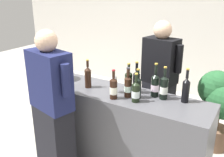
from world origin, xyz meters
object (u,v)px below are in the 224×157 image
object	(u,v)px
wine_bottle_1	(155,85)
wine_bottle_5	(164,88)
wine_bottle_8	(128,86)
wine_bottle_9	(128,80)
wine_bottle_3	(186,89)
potted_shrub	(222,100)
wine_bottle_0	(88,77)
person_server	(159,88)
wine_bottle_6	(114,88)
ice_bucket	(62,72)
wine_glass	(114,80)
wine_bottle_4	(136,81)
person_guest	(53,112)
wine_bottle_7	(136,92)
wine_bottle_2	(138,87)

from	to	relation	value
wine_bottle_1	wine_bottle_5	bearing A→B (deg)	-11.58
wine_bottle_8	wine_bottle_9	size ratio (longest dim) A/B	1.02
wine_bottle_3	potted_shrub	distance (m)	0.87
wine_bottle_0	person_server	size ratio (longest dim) A/B	0.20
wine_bottle_6	ice_bucket	distance (m)	0.85
wine_glass	ice_bucket	size ratio (longest dim) A/B	0.92
wine_bottle_4	wine_bottle_6	bearing A→B (deg)	-117.56
wine_bottle_4	wine_glass	bearing A→B (deg)	-150.14
wine_bottle_8	person_guest	xyz separation A→B (m)	(-0.60, -0.50, -0.24)
wine_bottle_4	wine_bottle_6	xyz separation A→B (m)	(-0.13, -0.25, -0.02)
wine_bottle_3	wine_bottle_6	size ratio (longest dim) A/B	1.13
wine_bottle_3	potted_shrub	xyz separation A→B (m)	(0.26, 0.76, -0.35)
ice_bucket	person_server	xyz separation A→B (m)	(1.02, 0.64, -0.22)
wine_bottle_9	person_server	world-z (taller)	person_server
wine_bottle_6	potted_shrub	xyz separation A→B (m)	(0.90, 1.05, -0.33)
person_guest	wine_bottle_6	bearing A→B (deg)	37.84
wine_bottle_6	wine_bottle_0	bearing A→B (deg)	164.28
wine_bottle_7	person_server	size ratio (longest dim) A/B	0.18
wine_bottle_1	ice_bucket	bearing A→B (deg)	-174.83
wine_bottle_1	wine_bottle_5	size ratio (longest dim) A/B	1.04
wine_bottle_2	wine_glass	distance (m)	0.28
wine_bottle_4	wine_bottle_8	world-z (taller)	wine_bottle_4
wine_bottle_3	wine_bottle_2	bearing A→B (deg)	-160.91
wine_bottle_0	person_guest	distance (m)	0.57
wine_bottle_0	wine_bottle_5	xyz separation A→B (m)	(0.84, 0.14, -0.00)
wine_bottle_0	person_guest	size ratio (longest dim) A/B	0.20
wine_bottle_9	ice_bucket	size ratio (longest dim) A/B	1.39
wine_bottle_1	wine_bottle_4	distance (m)	0.21
wine_bottle_8	ice_bucket	xyz separation A→B (m)	(-0.94, 0.06, -0.02)
wine_bottle_6	wine_bottle_7	distance (m)	0.23
wine_glass	person_server	xyz separation A→B (m)	(0.26, 0.67, -0.26)
wine_bottle_1	person_server	xyz separation A→B (m)	(-0.15, 0.53, -0.24)
wine_bottle_4	ice_bucket	world-z (taller)	wine_bottle_4
potted_shrub	wine_bottle_1	bearing A→B (deg)	-126.09
wine_bottle_4	potted_shrub	xyz separation A→B (m)	(0.77, 0.80, -0.35)
wine_bottle_8	wine_bottle_3	bearing A→B (deg)	18.41
wine_bottle_7	person_guest	size ratio (longest dim) A/B	0.18
wine_bottle_7	potted_shrub	world-z (taller)	wine_bottle_7
wine_bottle_6	wine_bottle_9	bearing A→B (deg)	84.23
wine_bottle_0	wine_glass	bearing A→B (deg)	3.66
person_server	wine_bottle_9	bearing A→B (deg)	-106.70
wine_bottle_4	potted_shrub	world-z (taller)	wine_bottle_4
wine_bottle_6	wine_bottle_3	bearing A→B (deg)	24.34
wine_bottle_7	wine_bottle_8	size ratio (longest dim) A/B	0.94
ice_bucket	potted_shrub	xyz separation A→B (m)	(1.74, 0.89, -0.31)
wine_bottle_2	wine_bottle_6	world-z (taller)	wine_bottle_2
wine_bottle_4	wine_bottle_6	world-z (taller)	wine_bottle_4
wine_bottle_6	wine_bottle_4	bearing A→B (deg)	62.44
wine_bottle_0	wine_bottle_8	size ratio (longest dim) A/B	1.03
wine_bottle_8	potted_shrub	world-z (taller)	wine_bottle_8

